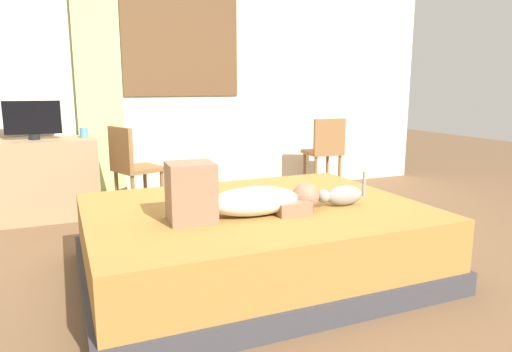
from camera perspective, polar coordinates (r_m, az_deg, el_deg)
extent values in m
plane|color=brown|center=(3.16, 0.48, -11.70)|extent=(16.00, 16.00, 0.00)
cube|color=beige|center=(5.20, -10.36, 13.40)|extent=(6.40, 0.12, 2.90)
cube|color=brown|center=(5.17, -9.18, 15.97)|extent=(1.25, 0.02, 1.13)
cube|color=white|center=(5.17, -9.18, 15.97)|extent=(1.17, 0.02, 1.05)
cube|color=#38383D|center=(3.13, -0.25, -10.61)|extent=(2.16, 1.65, 0.14)
cube|color=olive|center=(3.05, -0.26, -6.57)|extent=(2.09, 1.61, 0.32)
ellipsoid|color=silver|center=(2.77, -0.23, -3.11)|extent=(0.57, 0.29, 0.17)
sphere|color=#8C664C|center=(2.90, 6.12, -2.52)|extent=(0.17, 0.17, 0.17)
cube|color=#8C664C|center=(2.64, -8.00, -1.99)|extent=(0.27, 0.25, 0.34)
cube|color=#8C664C|center=(2.86, 3.93, -3.60)|extent=(0.21, 0.29, 0.08)
ellipsoid|color=gray|center=(3.04, 10.80, -2.37)|extent=(0.26, 0.11, 0.13)
sphere|color=gray|center=(2.96, 8.30, -2.47)|extent=(0.08, 0.08, 0.08)
cylinder|color=gray|center=(3.11, 13.14, -0.94)|extent=(0.02, 0.02, 0.16)
cube|color=#997A56|center=(4.74, -24.31, -0.30)|extent=(0.90, 0.56, 0.74)
cylinder|color=black|center=(4.69, -25.61, 4.37)|extent=(0.10, 0.10, 0.05)
cube|color=black|center=(4.67, -25.79, 6.49)|extent=(0.48, 0.06, 0.30)
cylinder|color=teal|center=(4.69, -20.41, 5.03)|extent=(0.08, 0.08, 0.09)
cylinder|color=brown|center=(4.71, -13.45, -1.54)|extent=(0.04, 0.04, 0.44)
cylinder|color=brown|center=(4.46, -11.44, -2.16)|extent=(0.04, 0.04, 0.44)
cylinder|color=brown|center=(4.57, -16.72, -2.09)|extent=(0.04, 0.04, 0.44)
cylinder|color=brown|center=(4.31, -14.85, -2.78)|extent=(0.04, 0.04, 0.44)
cube|color=brown|center=(4.46, -14.26, 0.87)|extent=(0.49, 0.49, 0.04)
cube|color=brown|center=(4.35, -16.33, 3.31)|extent=(0.17, 0.37, 0.38)
cylinder|color=brown|center=(5.55, 5.97, 0.61)|extent=(0.04, 0.04, 0.44)
cylinder|color=brown|center=(5.69, 8.75, 0.78)|extent=(0.04, 0.04, 0.44)
cylinder|color=brown|center=(5.28, 7.34, 0.04)|extent=(0.04, 0.04, 0.44)
cylinder|color=brown|center=(5.42, 10.23, 0.23)|extent=(0.04, 0.04, 0.44)
cube|color=brown|center=(5.45, 8.14, 2.90)|extent=(0.41, 0.41, 0.04)
cube|color=brown|center=(5.27, 9.04, 4.91)|extent=(0.38, 0.07, 0.38)
cube|color=#ADCC75|center=(4.96, -18.82, 11.05)|extent=(0.44, 0.06, 2.54)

